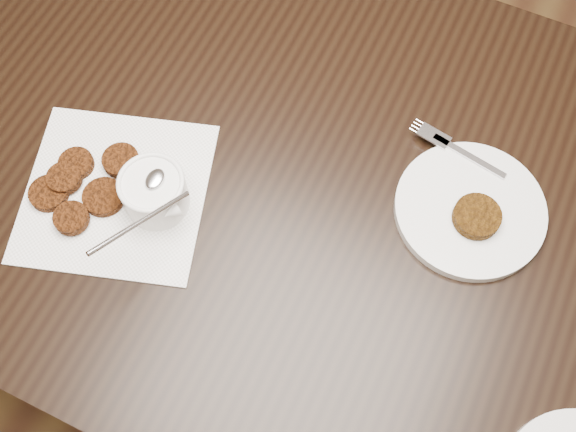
# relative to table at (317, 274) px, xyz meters

# --- Properties ---
(floor) EXTENTS (4.00, 4.00, 0.00)m
(floor) POSITION_rel_table_xyz_m (-0.03, -0.09, -0.38)
(floor) COLOR brown
(floor) RESTS_ON ground
(table) EXTENTS (1.40, 0.90, 0.75)m
(table) POSITION_rel_table_xyz_m (0.00, 0.00, 0.00)
(table) COLOR black
(table) RESTS_ON floor
(napkin) EXTENTS (0.33, 0.33, 0.00)m
(napkin) POSITION_rel_table_xyz_m (-0.28, -0.14, 0.38)
(napkin) COLOR white
(napkin) RESTS_ON table
(sauce_ramekin) EXTENTS (0.14, 0.14, 0.13)m
(sauce_ramekin) POSITION_rel_table_xyz_m (-0.21, -0.13, 0.44)
(sauce_ramekin) COLOR white
(sauce_ramekin) RESTS_ON napkin
(patty_cluster) EXTENTS (0.25, 0.25, 0.02)m
(patty_cluster) POSITION_rel_table_xyz_m (-0.33, -0.15, 0.39)
(patty_cluster) COLOR #5C280C
(patty_cluster) RESTS_ON napkin
(plate_with_patty) EXTENTS (0.25, 0.25, 0.03)m
(plate_with_patty) POSITION_rel_table_xyz_m (0.20, 0.05, 0.39)
(plate_with_patty) COLOR white
(plate_with_patty) RESTS_ON table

